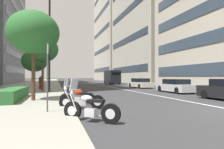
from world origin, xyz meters
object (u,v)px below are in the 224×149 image
at_px(car_lead_in_lane, 140,83).
at_px(street_tree_by_lamp_post, 43,49).
at_px(car_far_down_avenue, 175,86).
at_px(delivery_van_ahead, 112,77).
at_px(parking_sign_by_curb, 48,71).
at_px(motorcycle_mid_row, 81,100).
at_px(street_tree_far_plaza, 35,61).
at_px(pedestrian_on_plaza, 41,82).
at_px(motorcycle_nearest_camera, 90,109).
at_px(street_lamp_with_banners, 53,34).
at_px(street_tree_near_plaza_corner, 34,33).
at_px(motorcycle_by_sign_pole, 77,97).

relative_size(car_lead_in_lane, street_tree_by_lamp_post, 0.84).
bearing_deg(car_far_down_avenue, delivery_van_ahead, 0.90).
distance_m(delivery_van_ahead, parking_sign_by_curb, 32.08).
bearing_deg(car_lead_in_lane, motorcycle_mid_row, 144.25).
bearing_deg(car_lead_in_lane, street_tree_by_lamp_post, 105.73).
bearing_deg(street_tree_far_plaza, pedestrian_on_plaza, -168.43).
bearing_deg(motorcycle_nearest_camera, street_lamp_with_banners, -44.19).
distance_m(street_tree_near_plaza_corner, street_tree_by_lamp_post, 7.99).
relative_size(car_far_down_avenue, street_lamp_with_banners, 0.48).
bearing_deg(motorcycle_mid_row, car_lead_in_lane, -108.53).
height_order(car_far_down_avenue, car_lead_in_lane, car_lead_in_lane).
bearing_deg(street_tree_by_lamp_post, parking_sign_by_curb, -175.61).
height_order(motorcycle_mid_row, motorcycle_by_sign_pole, motorcycle_mid_row).
distance_m(motorcycle_by_sign_pole, street_tree_far_plaza, 19.69).
relative_size(motorcycle_nearest_camera, motorcycle_by_sign_pole, 0.92).
bearing_deg(delivery_van_ahead, motorcycle_nearest_camera, 163.39).
xyz_separation_m(street_lamp_with_banners, street_tree_by_lamp_post, (1.27, 0.98, -1.32)).
bearing_deg(street_tree_near_plaza_corner, delivery_van_ahead, -26.26).
xyz_separation_m(parking_sign_by_curb, street_lamp_with_banners, (10.83, -0.05, 3.83)).
distance_m(car_far_down_avenue, street_tree_by_lamp_post, 13.79).
relative_size(motorcycle_nearest_camera, street_tree_by_lamp_post, 0.32).
bearing_deg(delivery_van_ahead, street_lamp_with_banners, 149.95).
bearing_deg(parking_sign_by_curb, delivery_van_ahead, -21.47).
relative_size(motorcycle_mid_row, delivery_van_ahead, 0.35).
distance_m(motorcycle_mid_row, car_lead_in_lane, 18.05).
bearing_deg(street_lamp_with_banners, street_tree_near_plaza_corner, 171.49).
relative_size(motorcycle_nearest_camera, parking_sign_by_curb, 0.64).
xyz_separation_m(motorcycle_mid_row, street_tree_near_plaza_corner, (3.02, 2.46, 3.77)).
xyz_separation_m(street_tree_by_lamp_post, street_tree_far_plaza, (9.40, 1.71, -0.47)).
distance_m(motorcycle_mid_row, pedestrian_on_plaza, 14.13).
bearing_deg(motorcycle_by_sign_pole, parking_sign_by_curb, 86.91).
distance_m(car_lead_in_lane, street_tree_near_plaza_corner, 17.72).
distance_m(motorcycle_nearest_camera, delivery_van_ahead, 33.05).
xyz_separation_m(car_lead_in_lane, pedestrian_on_plaza, (-1.04, 12.99, 0.29)).
bearing_deg(motorcycle_nearest_camera, motorcycle_by_sign_pole, -50.71).
bearing_deg(parking_sign_by_curb, car_far_down_avenue, -55.88).
xyz_separation_m(street_tree_near_plaza_corner, street_tree_far_plaza, (17.39, 1.68, -0.37)).
height_order(car_far_down_avenue, street_tree_far_plaza, street_tree_far_plaza).
distance_m(motorcycle_nearest_camera, street_lamp_with_banners, 13.49).
height_order(motorcycle_mid_row, street_tree_far_plaza, street_tree_far_plaza).
bearing_deg(motorcycle_nearest_camera, parking_sign_by_curb, -7.23).
relative_size(car_far_down_avenue, pedestrian_on_plaza, 2.93).
distance_m(parking_sign_by_curb, street_lamp_with_banners, 11.49).
distance_m(street_tree_by_lamp_post, street_tree_far_plaza, 9.57).
xyz_separation_m(delivery_van_ahead, street_tree_near_plaza_corner, (-25.74, 12.70, 2.70)).
bearing_deg(street_tree_near_plaza_corner, motorcycle_mid_row, -140.89).
distance_m(motorcycle_nearest_camera, parking_sign_by_curb, 2.52).
height_order(motorcycle_nearest_camera, pedestrian_on_plaza, pedestrian_on_plaza).
relative_size(street_tree_by_lamp_post, pedestrian_on_plaza, 3.54).
height_order(motorcycle_mid_row, street_tree_near_plaza_corner, street_tree_near_plaza_corner).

